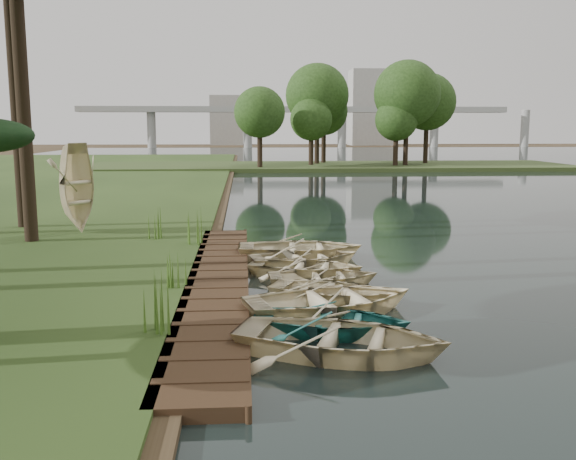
{
  "coord_description": "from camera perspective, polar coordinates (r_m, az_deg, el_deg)",
  "views": [
    {
      "loc": [
        -0.88,
        -16.67,
        4.25
      ],
      "look_at": [
        0.35,
        1.18,
        1.38
      ],
      "focal_mm": 40.0,
      "sensor_mm": 36.0,
      "label": 1
    }
  ],
  "objects": [
    {
      "name": "ground",
      "position": [
        17.22,
        -0.89,
        -5.18
      ],
      "size": [
        300.0,
        300.0,
        0.0
      ],
      "primitive_type": "plane",
      "color": "#3D2F1D"
    },
    {
      "name": "boardwalk",
      "position": [
        17.18,
        -6.24,
        -4.76
      ],
      "size": [
        1.6,
        16.0,
        0.3
      ],
      "primitive_type": "cube",
      "color": "#352314",
      "rests_on": "ground"
    },
    {
      "name": "peninsula",
      "position": [
        67.37,
        3.67,
        5.66
      ],
      "size": [
        50.0,
        14.0,
        0.45
      ],
      "primitive_type": "cube",
      "color": "#34451E",
      "rests_on": "ground"
    },
    {
      "name": "far_trees",
      "position": [
        66.93,
        0.84,
        10.96
      ],
      "size": [
        45.6,
        5.6,
        8.8
      ],
      "color": "black",
      "rests_on": "peninsula"
    },
    {
      "name": "bridge",
      "position": [
        137.33,
        1.6,
        10.28
      ],
      "size": [
        95.9,
        4.0,
        8.6
      ],
      "color": "#A5A5A0",
      "rests_on": "ground"
    },
    {
      "name": "building_a",
      "position": [
        159.75,
        7.34,
        10.73
      ],
      "size": [
        10.0,
        8.0,
        18.0
      ],
      "primitive_type": "cube",
      "color": "#A5A5A0",
      "rests_on": "ground"
    },
    {
      "name": "building_b",
      "position": [
        161.73,
        -5.47,
        9.68
      ],
      "size": [
        8.0,
        8.0,
        12.0
      ],
      "primitive_type": "cube",
      "color": "#A5A5A0",
      "rests_on": "ground"
    },
    {
      "name": "rowboat_0",
      "position": [
        12.05,
        4.75,
        -9.24
      ],
      "size": [
        4.69,
        3.99,
        0.82
      ],
      "primitive_type": "imported",
      "rotation": [
        0.0,
        0.0,
        1.23
      ],
      "color": "beige",
      "rests_on": "water"
    },
    {
      "name": "rowboat_1",
      "position": [
        13.31,
        3.85,
        -7.79
      ],
      "size": [
        3.71,
        3.04,
        0.67
      ],
      "primitive_type": "imported",
      "rotation": [
        0.0,
        0.0,
        1.32
      ],
      "color": "teal",
      "rests_on": "water"
    },
    {
      "name": "rowboat_2",
      "position": [
        14.62,
        3.92,
        -5.93
      ],
      "size": [
        4.57,
        3.76,
        0.82
      ],
      "primitive_type": "imported",
      "rotation": [
        0.0,
        0.0,
        1.83
      ],
      "color": "beige",
      "rests_on": "water"
    },
    {
      "name": "rowboat_3",
      "position": [
        15.75,
        4.01,
        -5.16
      ],
      "size": [
        3.78,
        3.33,
        0.65
      ],
      "primitive_type": "imported",
      "rotation": [
        0.0,
        0.0,
        1.15
      ],
      "color": "beige",
      "rests_on": "water"
    },
    {
      "name": "rowboat_4",
      "position": [
        17.3,
        3.17,
        -3.91
      ],
      "size": [
        3.07,
        2.25,
        0.62
      ],
      "primitive_type": "imported",
      "rotation": [
        0.0,
        0.0,
        1.61
      ],
      "color": "beige",
      "rests_on": "water"
    },
    {
      "name": "rowboat_5",
      "position": [
        18.36,
        1.6,
        -3.05
      ],
      "size": [
        3.75,
        3.11,
        0.67
      ],
      "primitive_type": "imported",
      "rotation": [
        0.0,
        0.0,
        1.3
      ],
      "color": "beige",
      "rests_on": "water"
    },
    {
      "name": "rowboat_6",
      "position": [
        19.6,
        1.52,
        -2.22
      ],
      "size": [
        3.83,
        3.1,
        0.7
      ],
      "primitive_type": "imported",
      "rotation": [
        0.0,
        0.0,
        1.79
      ],
      "color": "beige",
      "rests_on": "water"
    },
    {
      "name": "rowboat_7",
      "position": [
        20.73,
        1.11,
        -1.42
      ],
      "size": [
        4.1,
        2.99,
        0.83
      ],
      "primitive_type": "imported",
      "rotation": [
        0.0,
        0.0,
        1.54
      ],
      "color": "beige",
      "rests_on": "water"
    },
    {
      "name": "stored_rowboat",
      "position": [
        25.48,
        -18.05,
        0.53
      ],
      "size": [
        4.13,
        3.74,
        0.7
      ],
      "primitive_type": "imported",
      "rotation": [
        3.14,
        0.0,
        1.08
      ],
      "color": "beige",
      "rests_on": "bank"
    },
    {
      "name": "reeds_0",
      "position": [
        12.75,
        -11.62,
        -6.53
      ],
      "size": [
        0.6,
        0.6,
        1.11
      ],
      "primitive_type": "cone",
      "color": "#3F661E",
      "rests_on": "bank"
    },
    {
      "name": "reeds_1",
      "position": [
        16.33,
        -9.9,
        -3.49
      ],
      "size": [
        0.6,
        0.6,
        0.85
      ],
      "primitive_type": "cone",
      "color": "#3F661E",
      "rests_on": "bank"
    },
    {
      "name": "reeds_2",
      "position": [
        23.55,
        -11.66,
        0.61
      ],
      "size": [
        0.6,
        0.6,
        1.1
      ],
      "primitive_type": "cone",
      "color": "#3F661E",
      "rests_on": "bank"
    },
    {
      "name": "reeds_3",
      "position": [
        22.09,
        -8.35,
        0.22
      ],
      "size": [
        0.6,
        0.6,
        1.15
      ],
      "primitive_type": "cone",
      "color": "#3F661E",
      "rests_on": "bank"
    }
  ]
}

